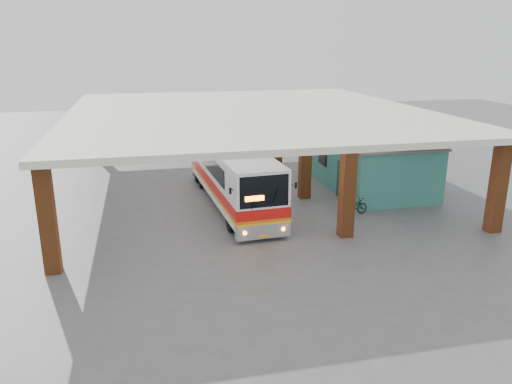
{
  "coord_description": "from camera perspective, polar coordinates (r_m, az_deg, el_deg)",
  "views": [
    {
      "loc": [
        -5.77,
        -22.97,
        8.63
      ],
      "look_at": [
        -0.52,
        0.0,
        1.46
      ],
      "focal_mm": 35.0,
      "sensor_mm": 36.0,
      "label": 1
    }
  ],
  "objects": [
    {
      "name": "pedestrian",
      "position": [
        23.88,
        2.77,
        -2.27
      ],
      "size": [
        0.59,
        0.41,
        1.56
      ],
      "primitive_type": "imported",
      "rotation": [
        0.0,
        0.0,
        3.07
      ],
      "color": "#B42016",
      "rests_on": "ground"
    },
    {
      "name": "shop_building",
      "position": [
        30.87,
        12.97,
        3.26
      ],
      "size": [
        5.2,
        8.2,
        3.11
      ],
      "color": "#2D6F72",
      "rests_on": "ground"
    },
    {
      "name": "red_chair",
      "position": [
        34.25,
        6.0,
        2.89
      ],
      "size": [
        0.49,
        0.49,
        0.81
      ],
      "rotation": [
        0.0,
        0.0,
        0.15
      ],
      "color": "#AF1612",
      "rests_on": "ground"
    },
    {
      "name": "coach_bus",
      "position": [
        27.13,
        -2.77,
        2.18
      ],
      "size": [
        3.25,
        12.07,
        3.48
      ],
      "rotation": [
        0.0,
        0.0,
        0.06
      ],
      "color": "white",
      "rests_on": "ground"
    },
    {
      "name": "motorcycle",
      "position": [
        26.05,
        11.0,
        -1.66
      ],
      "size": [
        1.84,
        0.97,
        0.92
      ],
      "primitive_type": "imported",
      "rotation": [
        0.0,
        0.0,
        1.78
      ],
      "color": "black",
      "rests_on": "ground"
    },
    {
      "name": "canopy_roof",
      "position": [
        30.41,
        -0.87,
        9.13
      ],
      "size": [
        21.0,
        23.0,
        0.3
      ],
      "primitive_type": "cube",
      "color": "silver",
      "rests_on": "brick_columns"
    },
    {
      "name": "brick_columns",
      "position": [
        29.59,
        1.52,
        4.33
      ],
      "size": [
        20.1,
        21.6,
        4.35
      ],
      "color": "brown",
      "rests_on": "ground"
    },
    {
      "name": "ground",
      "position": [
        25.2,
        1.15,
        -3.09
      ],
      "size": [
        90.0,
        90.0,
        0.0
      ],
      "primitive_type": "plane",
      "color": "#515154",
      "rests_on": "ground"
    }
  ]
}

